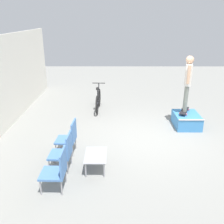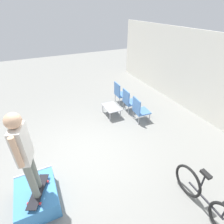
# 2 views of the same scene
# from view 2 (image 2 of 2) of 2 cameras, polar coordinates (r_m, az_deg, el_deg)

# --- Properties ---
(ground_plane) EXTENTS (24.00, 24.00, 0.00)m
(ground_plane) POSITION_cam_2_polar(r_m,az_deg,el_deg) (5.28, -8.83, -13.66)
(ground_plane) COLOR gray
(house_wall_back) EXTENTS (12.00, 0.06, 3.00)m
(house_wall_back) POSITION_cam_2_polar(r_m,az_deg,el_deg) (6.98, 30.21, 8.80)
(house_wall_back) COLOR white
(house_wall_back) RESTS_ON ground_plane
(skate_ramp_box) EXTENTS (1.06, 0.81, 0.47)m
(skate_ramp_box) POSITION_cam_2_polar(r_m,az_deg,el_deg) (4.46, -23.19, -23.99)
(skate_ramp_box) COLOR #3D84C6
(skate_ramp_box) RESTS_ON ground_plane
(skateboard_on_ramp) EXTENTS (0.80, 0.51, 0.07)m
(skateboard_on_ramp) POSITION_cam_2_polar(r_m,az_deg,el_deg) (4.14, -22.95, -22.64)
(skateboard_on_ramp) COLOR black
(skateboard_on_ramp) RESTS_ON skate_ramp_box
(person_skater) EXTENTS (0.56, 0.28, 1.84)m
(person_skater) POSITION_cam_2_polar(r_m,az_deg,el_deg) (3.36, -26.91, -11.21)
(person_skater) COLOR gray
(person_skater) RESTS_ON skateboard_on_ramp
(coffee_table) EXTENTS (0.80, 0.53, 0.39)m
(coffee_table) POSITION_cam_2_polar(r_m,az_deg,el_deg) (6.71, -0.21, 1.39)
(coffee_table) COLOR #9E9EA3
(coffee_table) RESTS_ON ground_plane
(patio_chair_left) EXTENTS (0.53, 0.53, 0.94)m
(patio_chair_left) POSITION_cam_2_polar(r_m,az_deg,el_deg) (7.56, 2.62, 6.36)
(patio_chair_left) COLOR #99999E
(patio_chair_left) RESTS_ON ground_plane
(patio_chair_center) EXTENTS (0.54, 0.54, 0.94)m
(patio_chair_center) POSITION_cam_2_polar(r_m,az_deg,el_deg) (6.95, 5.54, 3.85)
(patio_chair_center) COLOR #99999E
(patio_chair_center) RESTS_ON ground_plane
(patio_chair_right) EXTENTS (0.55, 0.55, 0.94)m
(patio_chair_right) POSITION_cam_2_polar(r_m,az_deg,el_deg) (6.39, 8.96, 0.87)
(patio_chair_right) COLOR #99999E
(patio_chair_right) RESTS_ON ground_plane
(bicycle) EXTENTS (1.69, 0.52, 1.03)m
(bicycle) POSITION_cam_2_polar(r_m,az_deg,el_deg) (4.36, 28.16, -23.69)
(bicycle) COLOR black
(bicycle) RESTS_ON ground_plane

